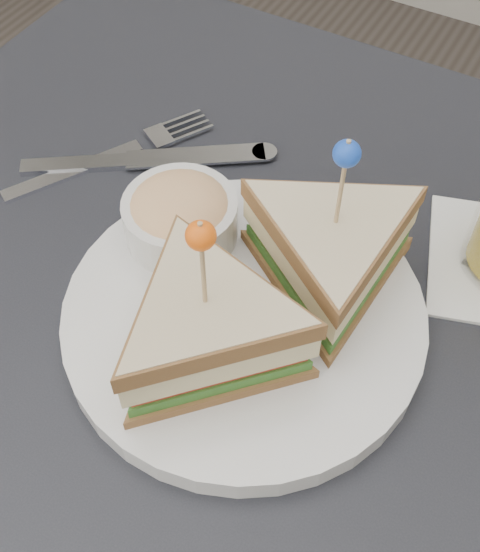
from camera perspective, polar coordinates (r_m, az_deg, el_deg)
The scene contains 4 objects.
table at distance 0.61m, azimuth -1.29°, elevation -7.50°, with size 0.80×0.80×0.75m.
plate_meal at distance 0.51m, azimuth 1.26°, elevation -0.96°, with size 0.35×0.35×0.16m.
cutlery_fork at distance 0.68m, azimuth -9.87°, elevation 10.00°, with size 0.12×0.19×0.01m.
cutlery_knife at distance 0.67m, azimuth -8.40°, elevation 9.41°, with size 0.21×0.15×0.01m.
Camera 1 is at (0.16, -0.26, 1.20)m, focal length 45.00 mm.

